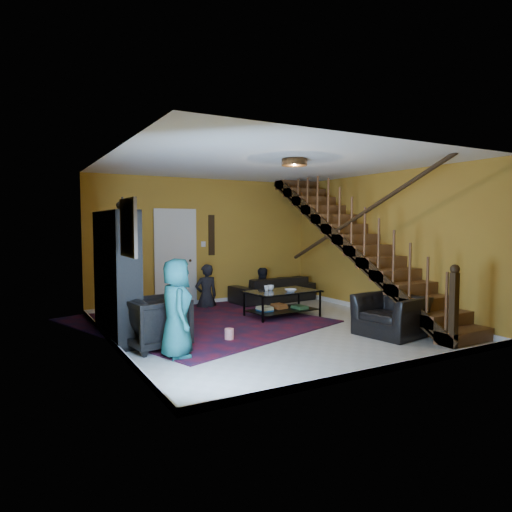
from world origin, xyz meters
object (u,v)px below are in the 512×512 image
Objects in this scene: armchair_left at (157,323)px; coffee_table at (282,301)px; armchair_right at (391,315)px; sofa at (273,289)px; bookshelf at (117,277)px.

armchair_left is 2.98m from coffee_table.
armchair_right is (3.54, -1.08, -0.05)m from armchair_left.
sofa is 2.41× the size of armchair_left.
bookshelf is 1.01× the size of sofa.
sofa is 4.41m from armchair_left.
bookshelf is 4.31m from sofa.
armchair_left is 0.58× the size of coffee_table.
coffee_table is at bearing 1.89° from bookshelf.
sofa is at bearing 64.63° from coffee_table.
armchair_right is at bearing -27.18° from bookshelf.
armchair_right reaches higher than coffee_table.
bookshelf is at bearing 18.96° from sofa.
armchair_left reaches higher than coffee_table.
bookshelf is 4.42m from armchair_right.
armchair_right is at bearing -114.59° from armchair_left.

